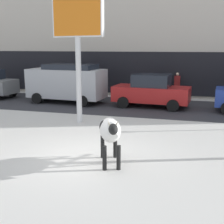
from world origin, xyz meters
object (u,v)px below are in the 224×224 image
(car_silver_van, at_px, (67,82))
(car_red_sedan, at_px, (151,91))
(billboard, at_px, (77,23))
(pedestrian_far_left, at_px, (177,86))
(cow_holstein, at_px, (110,131))

(car_silver_van, bearing_deg, car_red_sedan, -0.53)
(billboard, bearing_deg, pedestrian_far_left, 62.50)
(billboard, height_order, pedestrian_far_left, billboard)
(car_red_sedan, height_order, pedestrian_far_left, car_red_sedan)
(car_red_sedan, bearing_deg, pedestrian_far_left, 66.81)
(car_red_sedan, bearing_deg, cow_holstein, -89.25)
(cow_holstein, relative_size, car_red_sedan, 0.44)
(cow_holstein, distance_m, billboard, 6.19)
(car_silver_van, distance_m, pedestrian_far_left, 6.94)
(billboard, bearing_deg, car_red_sedan, 59.91)
(cow_holstein, relative_size, billboard, 0.34)
(cow_holstein, bearing_deg, car_red_sedan, 90.75)
(billboard, xyz_separation_m, car_red_sedan, (2.58, 4.45, -3.41))
(cow_holstein, height_order, billboard, billboard)
(pedestrian_far_left, bearing_deg, cow_holstein, -95.35)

